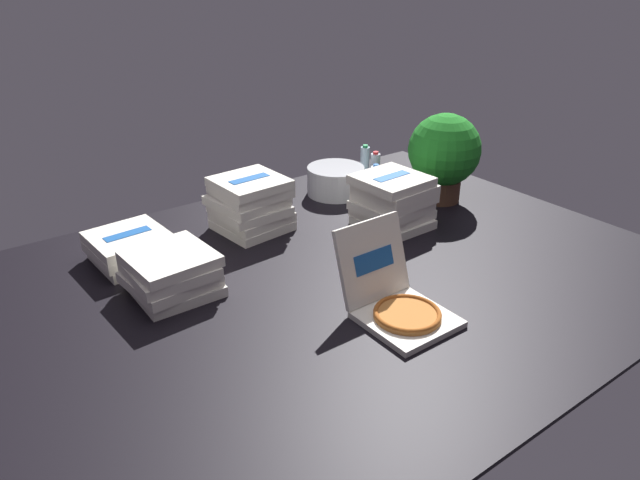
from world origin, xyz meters
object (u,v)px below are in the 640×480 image
open_pizza_box (396,299)px  pizza_stack_right_near (131,247)px  potted_plant (444,153)px  pizza_stack_right_mid (393,201)px  pizza_stack_right_far (171,274)px  water_bottle_0 (375,185)px  ice_bucket (336,180)px  water_bottle_2 (365,164)px  water_bottle_1 (375,171)px  pizza_stack_left_far (250,204)px

open_pizza_box → pizza_stack_right_near: 1.33m
pizza_stack_right_near → potted_plant: (1.81, -0.35, 0.22)m
pizza_stack_right_mid → pizza_stack_right_near: size_ratio=1.02×
pizza_stack_right_far → potted_plant: (1.78, 0.06, 0.20)m
pizza_stack_right_near → potted_plant: size_ratio=0.71×
pizza_stack_right_mid → open_pizza_box: bearing=-131.8°
water_bottle_0 → ice_bucket: bearing=110.2°
ice_bucket → water_bottle_2: size_ratio=1.45×
water_bottle_1 → water_bottle_0: bearing=-130.8°
water_bottle_1 → water_bottle_2: 0.15m
water_bottle_0 → water_bottle_1: 0.25m
open_pizza_box → ice_bucket: 1.40m
open_pizza_box → water_bottle_0: 1.23m
water_bottle_2 → potted_plant: size_ratio=0.46×
pizza_stack_left_far → water_bottle_1: (0.95, 0.07, -0.03)m
pizza_stack_left_far → pizza_stack_right_near: size_ratio=1.07×
open_pizza_box → pizza_stack_right_near: size_ratio=1.22×
ice_bucket → water_bottle_2: 0.31m
pizza_stack_right_mid → water_bottle_1: pizza_stack_right_mid is taller
pizza_stack_right_far → ice_bucket: size_ratio=1.07×
pizza_stack_right_far → potted_plant: size_ratio=0.72×
pizza_stack_left_far → water_bottle_0: 0.80m
open_pizza_box → pizza_stack_right_near: bearing=122.3°
water_bottle_1 → pizza_stack_right_mid: bearing=-121.6°
pizza_stack_right_near → ice_bucket: bearing=4.8°
open_pizza_box → water_bottle_2: 1.62m
open_pizza_box → water_bottle_1: 1.48m
pizza_stack_right_near → ice_bucket: ice_bucket is taller
pizza_stack_right_near → water_bottle_2: (1.66, 0.19, 0.04)m
pizza_stack_left_far → pizza_stack_right_near: pizza_stack_left_far is taller
pizza_stack_left_far → water_bottle_2: pizza_stack_left_far is taller
potted_plant → pizza_stack_left_far: bearing=164.3°
water_bottle_1 → potted_plant: (0.20, -0.39, 0.18)m
ice_bucket → potted_plant: (0.45, -0.46, 0.21)m
pizza_stack_right_far → pizza_stack_right_near: size_ratio=1.00×
pizza_stack_right_far → ice_bucket: pizza_stack_right_far is taller
ice_bucket → water_bottle_1: 0.27m
water_bottle_1 → potted_plant: size_ratio=0.46×
open_pizza_box → ice_bucket: bearing=62.5°
pizza_stack_left_far → water_bottle_1: pizza_stack_left_far is taller
pizza_stack_right_near → water_bottle_0: (1.46, -0.15, 0.04)m
ice_bucket → water_bottle_0: water_bottle_0 is taller
pizza_stack_right_mid → water_bottle_1: size_ratio=1.59×
pizza_stack_right_mid → pizza_stack_left_far: 0.78m
open_pizza_box → water_bottle_0: (0.74, 0.98, 0.04)m
pizza_stack_right_near → pizza_stack_right_mid: bearing=-19.0°
pizza_stack_right_near → water_bottle_1: (1.62, 0.04, 0.04)m
water_bottle_0 → potted_plant: bearing=-29.4°
pizza_stack_right_near → open_pizza_box: bearing=-57.7°
open_pizza_box → ice_bucket: (0.65, 1.24, 0.01)m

